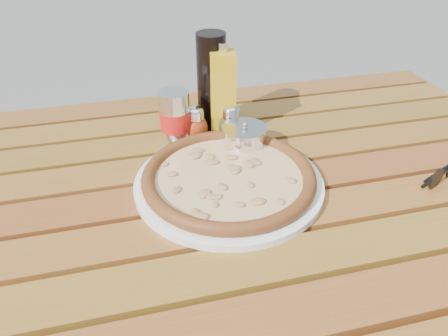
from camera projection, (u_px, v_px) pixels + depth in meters
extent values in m
cube|color=#341F0B|center=(377.00, 189.00, 1.50)|extent=(0.06, 0.06, 0.70)
cube|color=#371F0C|center=(226.00, 207.00, 0.87)|extent=(1.36, 0.86, 0.04)
cube|color=#5B2C10|center=(282.00, 321.00, 0.60)|extent=(1.40, 0.09, 0.03)
cube|color=#5D3910|center=(259.00, 268.00, 0.68)|extent=(1.40, 0.09, 0.03)
cube|color=#5F3110|center=(241.00, 227.00, 0.76)|extent=(1.40, 0.09, 0.03)
cube|color=#56270F|center=(227.00, 193.00, 0.85)|extent=(1.40, 0.09, 0.03)
cube|color=#5B3110|center=(215.00, 165.00, 0.93)|extent=(1.40, 0.09, 0.03)
cube|color=#53330E|center=(205.00, 142.00, 1.01)|extent=(1.40, 0.09, 0.03)
cube|color=#58340F|center=(196.00, 122.00, 1.09)|extent=(1.40, 0.09, 0.03)
cube|color=#542A0E|center=(189.00, 105.00, 1.17)|extent=(1.40, 0.09, 0.03)
cylinder|color=white|center=(229.00, 183.00, 0.83)|extent=(0.44, 0.44, 0.01)
cylinder|color=#FEE6B6|center=(229.00, 178.00, 0.83)|extent=(0.31, 0.31, 0.01)
torus|color=black|center=(229.00, 176.00, 0.83)|extent=(0.33, 0.33, 0.03)
ellipsoid|color=#A93A13|center=(196.00, 128.00, 0.97)|extent=(0.07, 0.07, 0.06)
cylinder|color=silver|center=(195.00, 114.00, 0.95)|extent=(0.05, 0.05, 0.02)
ellipsoid|color=white|center=(195.00, 111.00, 0.95)|extent=(0.05, 0.05, 0.02)
ellipsoid|color=#3E421A|center=(231.00, 126.00, 0.98)|extent=(0.07, 0.07, 0.06)
cylinder|color=white|center=(231.00, 113.00, 0.96)|extent=(0.05, 0.05, 0.02)
ellipsoid|color=silver|center=(231.00, 109.00, 0.96)|extent=(0.05, 0.05, 0.02)
cylinder|color=black|center=(211.00, 82.00, 0.99)|extent=(0.08, 0.08, 0.22)
cylinder|color=silver|center=(175.00, 118.00, 0.95)|extent=(0.07, 0.07, 0.12)
cylinder|color=red|center=(175.00, 120.00, 0.95)|extent=(0.07, 0.07, 0.04)
cube|color=gold|center=(223.00, 94.00, 0.97)|extent=(0.06, 0.06, 0.19)
cylinder|color=white|center=(223.00, 47.00, 0.91)|extent=(0.02, 0.02, 0.02)
cylinder|color=silver|center=(244.00, 141.00, 0.93)|extent=(0.11, 0.11, 0.05)
cylinder|color=silver|center=(245.00, 129.00, 0.91)|extent=(0.12, 0.12, 0.01)
sphere|color=silver|center=(245.00, 125.00, 0.91)|extent=(0.02, 0.02, 0.01)
cylinder|color=black|center=(436.00, 179.00, 0.83)|extent=(0.04, 0.02, 0.04)
cube|color=black|center=(445.00, 172.00, 0.84)|extent=(0.02, 0.01, 0.00)
cube|color=black|center=(434.00, 178.00, 0.85)|extent=(0.08, 0.04, 0.00)
cube|color=black|center=(437.00, 174.00, 0.87)|extent=(0.08, 0.04, 0.00)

